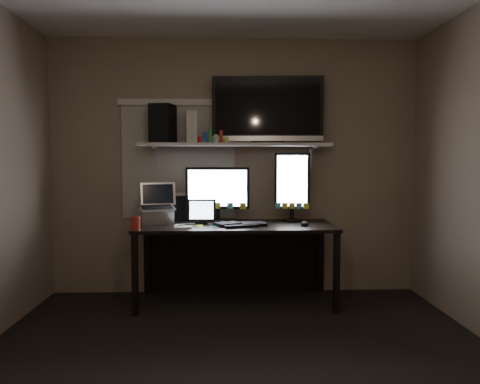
{
  "coord_description": "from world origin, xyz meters",
  "views": [
    {
      "loc": [
        -0.11,
        -2.83,
        1.33
      ],
      "look_at": [
        0.04,
        1.25,
        1.04
      ],
      "focal_mm": 35.0,
      "sensor_mm": 36.0,
      "label": 1
    }
  ],
  "objects_px": {
    "tablet": "(202,212)",
    "monitor_portrait": "(292,187)",
    "mouse": "(305,224)",
    "desk": "(235,241)",
    "laptop": "(157,204)",
    "tv": "(268,110)",
    "cup": "(135,223)",
    "monitor_landscape": "(218,194)",
    "keyboard": "(241,224)",
    "game_console": "(191,128)",
    "speaker": "(163,124)"
  },
  "relations": [
    {
      "from": "game_console",
      "to": "keyboard",
      "type": "bearing_deg",
      "value": -40.23
    },
    {
      "from": "mouse",
      "to": "desk",
      "type": "bearing_deg",
      "value": 157.61
    },
    {
      "from": "desk",
      "to": "tv",
      "type": "distance_m",
      "value": 1.29
    },
    {
      "from": "mouse",
      "to": "game_console",
      "type": "height_order",
      "value": "game_console"
    },
    {
      "from": "mouse",
      "to": "laptop",
      "type": "distance_m",
      "value": 1.37
    },
    {
      "from": "monitor_landscape",
      "to": "monitor_portrait",
      "type": "distance_m",
      "value": 0.72
    },
    {
      "from": "mouse",
      "to": "tv",
      "type": "height_order",
      "value": "tv"
    },
    {
      "from": "mouse",
      "to": "speaker",
      "type": "distance_m",
      "value": 1.62
    },
    {
      "from": "desk",
      "to": "monitor_landscape",
      "type": "xyz_separation_m",
      "value": [
        -0.17,
        0.08,
        0.44
      ]
    },
    {
      "from": "cup",
      "to": "tv",
      "type": "relative_size",
      "value": 0.11
    },
    {
      "from": "keyboard",
      "to": "laptop",
      "type": "distance_m",
      "value": 0.81
    },
    {
      "from": "monitor_portrait",
      "to": "mouse",
      "type": "distance_m",
      "value": 0.45
    },
    {
      "from": "monitor_portrait",
      "to": "laptop",
      "type": "height_order",
      "value": "monitor_portrait"
    },
    {
      "from": "cup",
      "to": "game_console",
      "type": "height_order",
      "value": "game_console"
    },
    {
      "from": "laptop",
      "to": "tv",
      "type": "bearing_deg",
      "value": -6.93
    },
    {
      "from": "mouse",
      "to": "tablet",
      "type": "xyz_separation_m",
      "value": [
        -0.93,
        0.16,
        0.09
      ]
    },
    {
      "from": "tv",
      "to": "mouse",
      "type": "bearing_deg",
      "value": -45.18
    },
    {
      "from": "tablet",
      "to": "monitor_portrait",
      "type": "bearing_deg",
      "value": 11.46
    },
    {
      "from": "desk",
      "to": "laptop",
      "type": "bearing_deg",
      "value": -176.87
    },
    {
      "from": "monitor_portrait",
      "to": "tv",
      "type": "relative_size",
      "value": 0.64
    },
    {
      "from": "laptop",
      "to": "tv",
      "type": "distance_m",
      "value": 1.37
    },
    {
      "from": "desk",
      "to": "game_console",
      "type": "distance_m",
      "value": 1.15
    },
    {
      "from": "monitor_landscape",
      "to": "tv",
      "type": "relative_size",
      "value": 0.58
    },
    {
      "from": "monitor_landscape",
      "to": "keyboard",
      "type": "xyz_separation_m",
      "value": [
        0.21,
        -0.28,
        -0.25
      ]
    },
    {
      "from": "tablet",
      "to": "mouse",
      "type": "bearing_deg",
      "value": -8.0
    },
    {
      "from": "monitor_portrait",
      "to": "cup",
      "type": "relative_size",
      "value": 5.68
    },
    {
      "from": "laptop",
      "to": "tv",
      "type": "height_order",
      "value": "tv"
    },
    {
      "from": "mouse",
      "to": "tv",
      "type": "distance_m",
      "value": 1.15
    },
    {
      "from": "tablet",
      "to": "tv",
      "type": "xyz_separation_m",
      "value": [
        0.62,
        0.2,
        0.95
      ]
    },
    {
      "from": "desk",
      "to": "tablet",
      "type": "bearing_deg",
      "value": -164.67
    },
    {
      "from": "monitor_portrait",
      "to": "cup",
      "type": "distance_m",
      "value": 1.51
    },
    {
      "from": "monitor_landscape",
      "to": "tv",
      "type": "distance_m",
      "value": 0.93
    },
    {
      "from": "keyboard",
      "to": "tv",
      "type": "distance_m",
      "value": 1.13
    },
    {
      "from": "monitor_landscape",
      "to": "cup",
      "type": "height_order",
      "value": "monitor_landscape"
    },
    {
      "from": "mouse",
      "to": "tablet",
      "type": "relative_size",
      "value": 0.43
    },
    {
      "from": "game_console",
      "to": "speaker",
      "type": "xyz_separation_m",
      "value": [
        -0.27,
        0.01,
        0.04
      ]
    },
    {
      "from": "tv",
      "to": "tablet",
      "type": "bearing_deg",
      "value": -158.49
    },
    {
      "from": "monitor_portrait",
      "to": "tv",
      "type": "height_order",
      "value": "tv"
    },
    {
      "from": "cup",
      "to": "speaker",
      "type": "bearing_deg",
      "value": 71.59
    },
    {
      "from": "desk",
      "to": "tv",
      "type": "bearing_deg",
      "value": 19.47
    },
    {
      "from": "monitor_portrait",
      "to": "tablet",
      "type": "xyz_separation_m",
      "value": [
        -0.86,
        -0.15,
        -0.22
      ]
    },
    {
      "from": "monitor_portrait",
      "to": "keyboard",
      "type": "height_order",
      "value": "monitor_portrait"
    },
    {
      "from": "cup",
      "to": "keyboard",
      "type": "bearing_deg",
      "value": 15.29
    },
    {
      "from": "keyboard",
      "to": "cup",
      "type": "bearing_deg",
      "value": 177.63
    },
    {
      "from": "monitor_landscape",
      "to": "tv",
      "type": "xyz_separation_m",
      "value": [
        0.48,
        0.03,
        0.8
      ]
    },
    {
      "from": "desk",
      "to": "tablet",
      "type": "xyz_separation_m",
      "value": [
        -0.31,
        -0.09,
        0.29
      ]
    },
    {
      "from": "tablet",
      "to": "desk",
      "type": "bearing_deg",
      "value": 16.92
    },
    {
      "from": "keyboard",
      "to": "speaker",
      "type": "relative_size",
      "value": 1.28
    },
    {
      "from": "speaker",
      "to": "monitor_portrait",
      "type": "bearing_deg",
      "value": 12.66
    },
    {
      "from": "mouse",
      "to": "laptop",
      "type": "bearing_deg",
      "value": 170.5
    }
  ]
}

